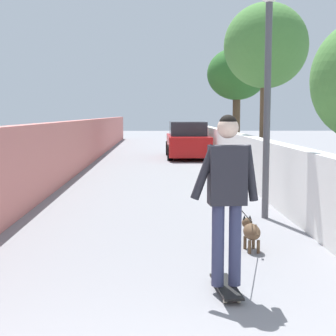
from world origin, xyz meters
name	(u,v)px	position (x,y,z in m)	size (l,w,h in m)	color
ground_plane	(155,172)	(14.00, 0.00, 0.00)	(80.00, 80.00, 0.00)	gray
wall_left	(64,151)	(12.00, 2.56, 0.83)	(48.00, 0.30, 1.66)	#CC726B
fence_right	(244,157)	(12.00, -2.56, 0.64)	(48.00, 0.30, 1.28)	white
tree_right_near	(237,75)	(19.00, -3.44, 3.50)	(2.49, 2.49, 4.63)	brown
tree_right_mid	(266,47)	(13.00, -3.33, 3.86)	(2.51, 2.51, 5.17)	brown
lamp_post	(268,58)	(6.65, -2.01, 2.85)	(0.36, 0.36, 4.14)	#4C4C51
skateboard	(226,287)	(2.82, -0.76, 0.07)	(0.81, 0.26, 0.08)	black
person_skateboarder	(227,186)	(2.82, -0.76, 1.13)	(0.25, 0.71, 1.78)	#333859
dog	(251,231)	(4.47, -1.33, 0.27)	(1.95, 0.71, 1.06)	brown
car_near	(187,141)	(19.35, -1.41, 0.72)	(4.37, 1.80, 1.54)	#B71414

